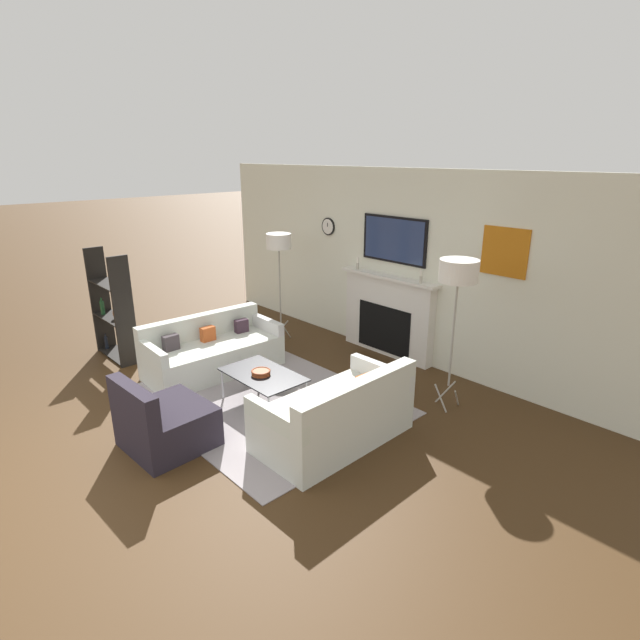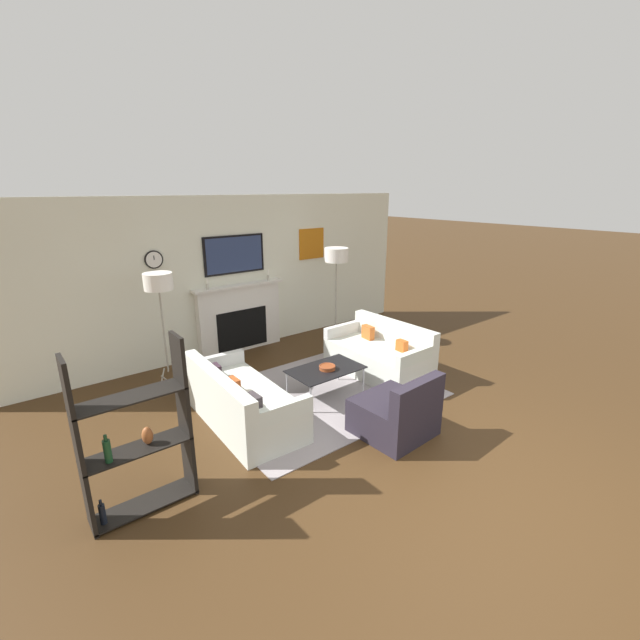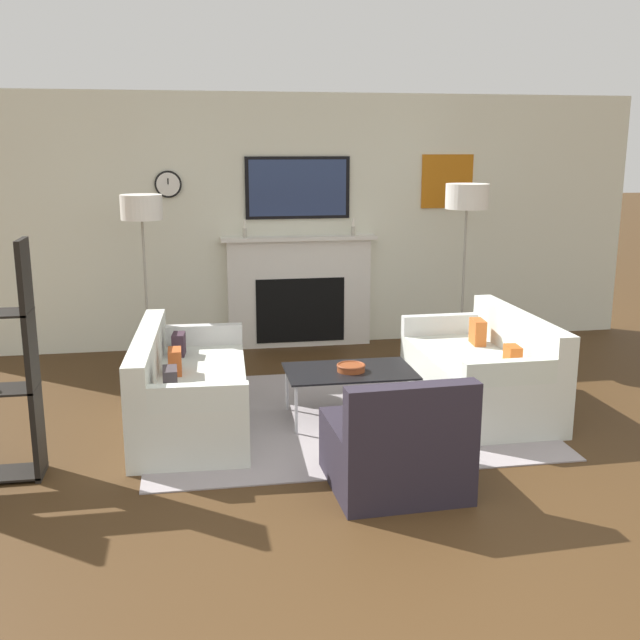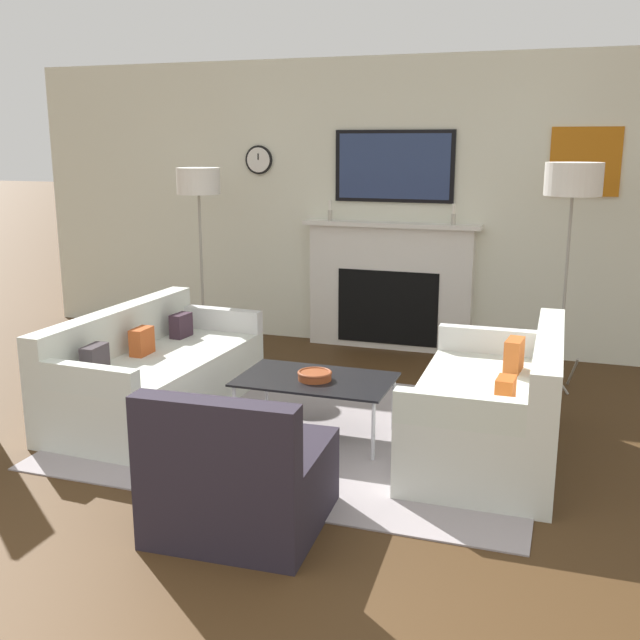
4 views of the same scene
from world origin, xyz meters
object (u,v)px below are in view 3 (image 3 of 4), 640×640
couch_left (187,392)px  floor_lamp_left (142,210)px  coffee_table (350,373)px  armchair (396,450)px  couch_right (483,374)px  decorative_bowl (351,367)px  floor_lamp_right (467,199)px

couch_left → floor_lamp_left: 2.02m
couch_left → coffee_table: (1.28, -0.08, 0.11)m
armchair → coffee_table: 1.29m
armchair → couch_right: bearing=50.5°
coffee_table → couch_left: bearing=176.5°
couch_right → floor_lamp_left: 3.43m
decorative_bowl → armchair: bearing=-88.7°
couch_left → decorative_bowl: 1.30m
couch_left → floor_lamp_left: size_ratio=1.07×
decorative_bowl → floor_lamp_left: size_ratio=0.13×
armchair → floor_lamp_right: size_ratio=0.47×
coffee_table → couch_right: bearing=3.9°
couch_left → floor_lamp_left: bearing=103.7°
couch_left → armchair: bearing=-46.0°
decorative_bowl → floor_lamp_left: floor_lamp_left is taller
decorative_bowl → floor_lamp_left: bearing=135.7°
floor_lamp_left → floor_lamp_right: floor_lamp_right is taller
decorative_bowl → couch_left: bearing=175.2°
couch_right → armchair: (-1.12, -1.36, -0.03)m
couch_left → coffee_table: bearing=-3.5°
couch_right → floor_lamp_left: (-2.80, 1.50, 1.28)m
couch_right → coffee_table: (-1.15, -0.08, 0.09)m
couch_left → coffee_table: couch_left is taller
couch_right → couch_left: bearing=-180.0°
couch_left → couch_right: (2.44, 0.00, 0.02)m
coffee_table → floor_lamp_right: (1.52, 1.58, 1.25)m
couch_left → couch_right: size_ratio=1.13×
couch_left → armchair: 1.89m
armchair → floor_lamp_left: size_ratio=0.49×
floor_lamp_right → coffee_table: bearing=-133.8°
decorative_bowl → floor_lamp_right: bearing=46.8°
decorative_bowl → coffee_table: bearing=98.4°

